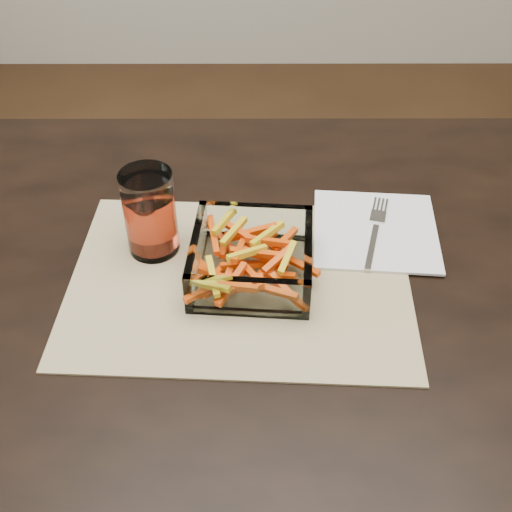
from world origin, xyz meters
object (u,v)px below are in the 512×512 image
Objects in this scene: dining_table at (328,339)px; fork at (375,229)px; glass_bowl at (252,260)px; tumbler at (150,215)px.

dining_table is 9.88× the size of fork.
dining_table is 0.17m from fork.
glass_bowl is 1.35× the size of tumbler.
tumbler is 0.76× the size of fork.
fork is at bearing 5.85° from tumbler.
glass_bowl is (-0.11, 0.04, 0.12)m from dining_table.
dining_table is 0.16m from glass_bowl.
glass_bowl is 0.20m from fork.
tumbler reaches higher than glass_bowl.
tumbler is at bearing 159.29° from dining_table.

